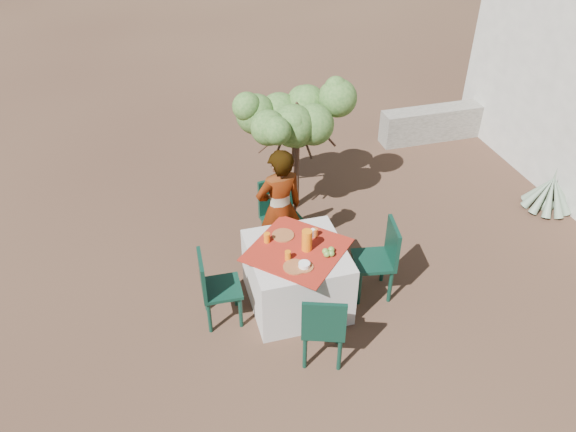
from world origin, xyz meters
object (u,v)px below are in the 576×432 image
(table, at_px, (297,276))
(chair_near, at_px, (323,326))
(chair_left, at_px, (214,286))
(agave, at_px, (549,193))
(juice_pitcher, at_px, (307,240))
(person, at_px, (279,209))
(shrub_tree, at_px, (299,123))
(chair_right, at_px, (381,256))
(chair_far, at_px, (280,213))

(table, xyz_separation_m, chair_near, (0.01, -0.88, 0.12))
(chair_left, bearing_deg, chair_near, -130.69)
(agave, relative_size, juice_pitcher, 3.00)
(person, height_order, shrub_tree, shrub_tree)
(chair_left, relative_size, agave, 1.22)
(juice_pitcher, bearing_deg, chair_near, -95.95)
(chair_left, relative_size, person, 0.56)
(table, relative_size, person, 0.83)
(table, distance_m, shrub_tree, 2.15)
(table, bearing_deg, chair_right, -5.11)
(chair_left, distance_m, agave, 4.89)
(table, bearing_deg, person, 90.08)
(person, bearing_deg, chair_near, 81.49)
(chair_far, bearing_deg, shrub_tree, 50.13)
(chair_near, xyz_separation_m, juice_pitcher, (0.09, 0.86, 0.38))
(table, bearing_deg, shrub_tree, 73.32)
(shrub_tree, bearing_deg, chair_right, -78.86)
(chair_far, bearing_deg, chair_right, -61.52)
(chair_right, xyz_separation_m, agave, (2.94, 0.93, -0.28))
(table, xyz_separation_m, person, (-0.00, 0.73, 0.40))
(chair_near, distance_m, chair_right, 1.23)
(table, xyz_separation_m, chair_left, (-0.92, -0.03, 0.11))
(chair_far, height_order, chair_right, chair_far)
(chair_left, relative_size, shrub_tree, 0.55)
(chair_right, bearing_deg, person, -120.96)
(person, xyz_separation_m, agave, (3.89, 0.12, -0.54))
(table, xyz_separation_m, agave, (3.89, 0.85, -0.13))
(chair_far, distance_m, chair_near, 1.86)
(chair_near, bearing_deg, chair_far, -72.57)
(table, xyz_separation_m, chair_far, (0.07, 0.97, 0.17))
(table, distance_m, chair_near, 0.89)
(chair_left, xyz_separation_m, chair_right, (1.86, -0.06, 0.03))
(chair_near, bearing_deg, person, -70.36)
(shrub_tree, xyz_separation_m, agave, (3.33, -1.02, -1.03))
(table, distance_m, juice_pitcher, 0.51)
(table, height_order, person, person)
(shrub_tree, bearing_deg, agave, -17.12)
(chair_far, relative_size, chair_left, 1.11)
(chair_left, height_order, agave, chair_left)
(chair_far, distance_m, shrub_tree, 1.26)
(chair_near, bearing_deg, chair_right, -120.22)
(chair_near, xyz_separation_m, chair_left, (-0.92, 0.86, -0.01))
(chair_right, height_order, juice_pitcher, juice_pitcher)
(person, bearing_deg, chair_far, -115.02)
(chair_left, distance_m, juice_pitcher, 1.09)
(agave, bearing_deg, chair_right, -162.44)
(agave, bearing_deg, person, -178.26)
(table, relative_size, chair_far, 1.32)
(chair_far, distance_m, chair_left, 1.40)
(chair_near, bearing_deg, agave, -136.63)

